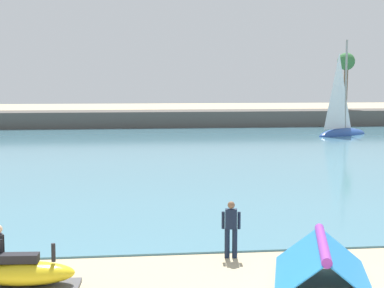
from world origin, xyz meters
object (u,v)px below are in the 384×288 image
at_px(folded_kite, 322,255).
at_px(sailboat_near_shore, 342,126).
at_px(person_at_waterline, 231,228).
at_px(watercraft_on_trailer, 24,275).

distance_m(folded_kite, sailboat_near_shore, 43.38).
bearing_deg(person_at_waterline, watercraft_on_trailer, -155.05).
bearing_deg(person_at_waterline, sailboat_near_shore, 65.03).
bearing_deg(folded_kite, watercraft_on_trailer, -179.16).
distance_m(person_at_waterline, sailboat_near_shore, 41.88).
distance_m(watercraft_on_trailer, sailboat_near_shore, 46.68).
xyz_separation_m(watercraft_on_trailer, person_at_waterline, (5.50, 2.56, 0.38)).
bearing_deg(watercraft_on_trailer, person_at_waterline, 24.95).
distance_m(folded_kite, watercraft_on_trailer, 7.40).
bearing_deg(person_at_waterline, folded_kite, -52.16).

